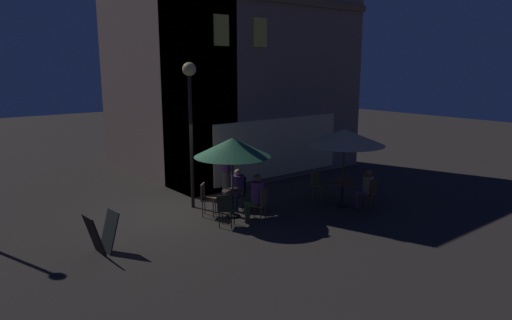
% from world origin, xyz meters
% --- Properties ---
extents(ground_plane, '(60.00, 60.00, 0.00)m').
position_xyz_m(ground_plane, '(0.00, 0.00, 0.00)').
color(ground_plane, '#2F2A26').
extents(cafe_building, '(8.14, 7.38, 7.28)m').
position_xyz_m(cafe_building, '(3.93, 3.11, 3.63)').
color(cafe_building, gray).
rests_on(cafe_building, ground).
extents(street_lamp_near_corner, '(0.39, 0.39, 4.26)m').
position_xyz_m(street_lamp_near_corner, '(0.87, 0.09, 3.23)').
color(street_lamp_near_corner, black).
rests_on(street_lamp_near_corner, ground).
extents(menu_sandwich_board, '(0.69, 0.59, 0.92)m').
position_xyz_m(menu_sandwich_board, '(-2.50, -1.57, 0.47)').
color(menu_sandwich_board, black).
rests_on(menu_sandwich_board, ground).
extents(cafe_table_0, '(0.61, 0.61, 0.77)m').
position_xyz_m(cafe_table_0, '(1.28, -1.37, 0.51)').
color(cafe_table_0, black).
rests_on(cafe_table_0, ground).
extents(cafe_table_1, '(0.75, 0.75, 0.75)m').
position_xyz_m(cafe_table_1, '(4.45, -2.61, 0.55)').
color(cafe_table_1, black).
rests_on(cafe_table_1, ground).
extents(patio_umbrella_0, '(2.11, 2.11, 2.24)m').
position_xyz_m(patio_umbrella_0, '(1.28, -1.37, 1.98)').
color(patio_umbrella_0, black).
rests_on(patio_umbrella_0, ground).
extents(patio_umbrella_1, '(2.36, 2.36, 2.34)m').
position_xyz_m(patio_umbrella_1, '(4.45, -2.61, 2.10)').
color(patio_umbrella_1, black).
rests_on(patio_umbrella_1, ground).
extents(cafe_chair_0, '(0.56, 0.56, 0.90)m').
position_xyz_m(cafe_chair_0, '(1.68, -2.10, 0.54)').
color(cafe_chair_0, brown).
rests_on(cafe_chair_0, ground).
extents(cafe_chair_1, '(0.61, 0.61, 0.93)m').
position_xyz_m(cafe_chair_1, '(1.91, -0.78, 0.56)').
color(cafe_chair_1, black).
rests_on(cafe_chair_1, ground).
extents(cafe_chair_2, '(0.54, 0.54, 0.93)m').
position_xyz_m(cafe_chair_2, '(0.74, -0.83, 0.57)').
color(cafe_chair_2, brown).
rests_on(cafe_chair_2, ground).
extents(cafe_chair_3, '(0.57, 0.57, 0.88)m').
position_xyz_m(cafe_chair_3, '(0.63, -1.95, 0.54)').
color(cafe_chair_3, black).
rests_on(cafe_chair_3, ground).
extents(cafe_chair_4, '(0.53, 0.53, 0.94)m').
position_xyz_m(cafe_chair_4, '(4.75, -3.42, 0.56)').
color(cafe_chair_4, '#4D3818').
rests_on(cafe_chair_4, ground).
extents(cafe_chair_5, '(0.46, 0.46, 0.92)m').
position_xyz_m(cafe_chair_5, '(4.28, -1.75, 0.57)').
color(cafe_chair_5, brown).
rests_on(cafe_chair_5, ground).
extents(patron_seated_0, '(0.49, 0.54, 1.30)m').
position_xyz_m(patron_seated_0, '(1.62, -1.98, 0.73)').
color(patron_seated_0, '#2F4D2C').
rests_on(patron_seated_0, ground).
extents(patron_seated_1, '(0.55, 0.54, 1.20)m').
position_xyz_m(patron_seated_1, '(1.81, -0.88, 0.68)').
color(patron_seated_1, '#212847').
rests_on(patron_seated_1, ground).
extents(patron_seated_2, '(0.41, 0.51, 1.23)m').
position_xyz_m(patron_seated_2, '(4.69, -3.28, 0.69)').
color(patron_seated_2, '#5E3962').
rests_on(patron_seated_2, ground).
extents(patron_standing_3, '(0.31, 0.31, 1.71)m').
position_xyz_m(patron_standing_3, '(2.13, 0.15, 0.87)').
color(patron_standing_3, '#706952').
rests_on(patron_standing_3, ground).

